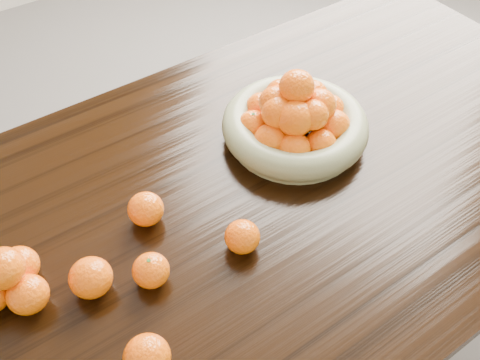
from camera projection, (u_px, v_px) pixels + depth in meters
ground at (240, 349)px, 1.71m from camera, size 5.00×5.00×0.00m
dining_table at (240, 222)px, 1.23m from camera, size 2.00×1.00×0.75m
fruit_bowl at (295, 120)px, 1.25m from camera, size 0.35×0.35×0.19m
orange_pyramid at (10, 280)px, 0.96m from camera, size 0.14×0.15×0.12m
loose_orange_0 at (151, 270)px, 0.99m from camera, size 0.07×0.07×0.07m
loose_orange_1 at (147, 357)px, 0.88m from camera, size 0.08×0.08×0.07m
loose_orange_2 at (242, 237)px, 1.05m from camera, size 0.07×0.07×0.07m
loose_orange_3 at (91, 278)px, 0.98m from camera, size 0.08×0.08×0.08m
loose_orange_4 at (146, 209)px, 1.09m from camera, size 0.07×0.07×0.07m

